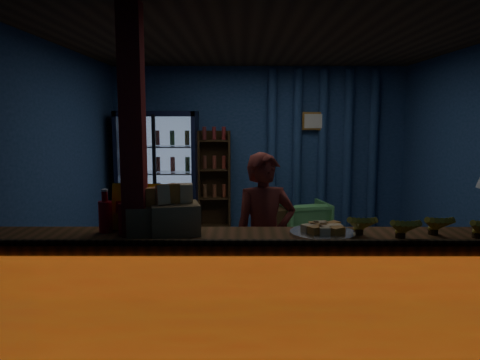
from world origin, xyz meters
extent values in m
plane|color=#515154|center=(0.00, 0.00, 0.00)|extent=(4.60, 4.60, 0.00)
plane|color=navy|center=(0.00, 2.20, 1.30)|extent=(4.60, 0.00, 4.60)
plane|color=navy|center=(0.00, -2.20, 1.30)|extent=(4.60, 0.00, 4.60)
plane|color=navy|center=(-2.30, 0.00, 1.30)|extent=(0.00, 4.40, 4.40)
plane|color=navy|center=(2.30, 0.00, 1.30)|extent=(0.00, 4.40, 4.40)
plane|color=#472D19|center=(0.00, 0.00, 2.60)|extent=(4.60, 4.60, 0.00)
cube|color=brown|center=(0.00, -1.90, 0.47)|extent=(4.40, 0.55, 0.95)
cube|color=#D14318|center=(0.00, -2.19, 0.47)|extent=(4.35, 0.02, 0.81)
cube|color=#3D2813|center=(0.00, -2.17, 0.97)|extent=(4.40, 0.04, 0.04)
cube|color=maroon|center=(-1.05, -1.90, 1.30)|extent=(0.16, 0.16, 2.60)
cube|color=black|center=(-1.55, 2.12, 0.95)|extent=(1.20, 0.06, 1.90)
cube|color=black|center=(-2.12, 1.85, 0.95)|extent=(0.06, 0.60, 1.90)
cube|color=black|center=(-0.98, 1.85, 0.95)|extent=(0.06, 0.60, 1.90)
cube|color=black|center=(-1.55, 1.85, 1.86)|extent=(1.20, 0.60, 0.08)
cube|color=black|center=(-1.55, 1.85, 0.04)|extent=(1.20, 0.60, 0.08)
cube|color=#99B2D8|center=(-1.55, 2.07, 0.95)|extent=(1.08, 0.02, 1.74)
cube|color=white|center=(-1.55, 1.57, 0.95)|extent=(1.12, 0.02, 1.78)
cube|color=black|center=(-1.55, 1.55, 0.95)|extent=(0.05, 0.05, 1.80)
cube|color=silver|center=(-1.55, 1.85, 0.17)|extent=(1.08, 0.48, 0.02)
cylinder|color=#A62417|center=(-2.00, 1.85, 0.30)|extent=(0.07, 0.07, 0.22)
cylinder|color=#27681A|center=(-1.77, 1.85, 0.30)|extent=(0.07, 0.07, 0.22)
cylinder|color=#9F8B18|center=(-1.55, 1.85, 0.30)|extent=(0.07, 0.07, 0.22)
cylinder|color=#1F1753|center=(-1.32, 1.85, 0.30)|extent=(0.07, 0.07, 0.22)
cylinder|color=maroon|center=(-1.10, 1.85, 0.30)|extent=(0.07, 0.07, 0.22)
cube|color=silver|center=(-1.55, 1.85, 0.57)|extent=(1.08, 0.48, 0.02)
cylinder|color=#27681A|center=(-2.00, 1.85, 0.70)|extent=(0.07, 0.07, 0.22)
cylinder|color=#9F8B18|center=(-1.77, 1.85, 0.70)|extent=(0.07, 0.07, 0.22)
cylinder|color=#1F1753|center=(-1.55, 1.85, 0.70)|extent=(0.07, 0.07, 0.22)
cylinder|color=maroon|center=(-1.32, 1.85, 0.70)|extent=(0.07, 0.07, 0.22)
cylinder|color=#A62417|center=(-1.10, 1.85, 0.70)|extent=(0.07, 0.07, 0.22)
cube|color=silver|center=(-1.55, 1.85, 0.97)|extent=(1.08, 0.48, 0.02)
cylinder|color=#9F8B18|center=(-2.00, 1.85, 1.10)|extent=(0.07, 0.07, 0.22)
cylinder|color=#1F1753|center=(-1.77, 1.85, 1.10)|extent=(0.07, 0.07, 0.22)
cylinder|color=maroon|center=(-1.55, 1.85, 1.10)|extent=(0.07, 0.07, 0.22)
cylinder|color=#A62417|center=(-1.32, 1.85, 1.10)|extent=(0.07, 0.07, 0.22)
cylinder|color=#27681A|center=(-1.10, 1.85, 1.10)|extent=(0.07, 0.07, 0.22)
cube|color=silver|center=(-1.55, 1.85, 1.37)|extent=(1.08, 0.48, 0.02)
cylinder|color=#1F1753|center=(-2.00, 1.85, 1.50)|extent=(0.07, 0.07, 0.22)
cylinder|color=maroon|center=(-1.77, 1.85, 1.50)|extent=(0.07, 0.07, 0.22)
cylinder|color=#A62417|center=(-1.55, 1.85, 1.50)|extent=(0.07, 0.07, 0.22)
cylinder|color=#27681A|center=(-1.32, 1.85, 1.50)|extent=(0.07, 0.07, 0.22)
cylinder|color=#9F8B18|center=(-1.10, 1.85, 1.50)|extent=(0.07, 0.07, 0.22)
cube|color=#3D2813|center=(-0.70, 2.15, 0.80)|extent=(0.50, 0.02, 1.60)
cube|color=#3D2813|center=(-0.93, 2.02, 0.80)|extent=(0.03, 0.28, 1.60)
cube|color=#3D2813|center=(-0.46, 2.02, 0.80)|extent=(0.03, 0.28, 1.60)
cube|color=#3D2813|center=(-0.70, 2.02, 0.10)|extent=(0.46, 0.26, 0.02)
cube|color=#3D2813|center=(-0.70, 2.02, 0.55)|extent=(0.46, 0.26, 0.02)
cube|color=#3D2813|center=(-0.70, 2.02, 1.00)|extent=(0.46, 0.26, 0.02)
cube|color=#3D2813|center=(-0.70, 2.02, 1.45)|extent=(0.46, 0.26, 0.02)
cylinder|color=navy|center=(0.20, 2.14, 1.30)|extent=(0.14, 0.14, 2.50)
cylinder|color=navy|center=(0.60, 2.14, 1.30)|extent=(0.14, 0.14, 2.50)
cylinder|color=navy|center=(1.00, 2.14, 1.30)|extent=(0.14, 0.14, 2.50)
cylinder|color=navy|center=(1.40, 2.14, 1.30)|extent=(0.14, 0.14, 2.50)
cylinder|color=navy|center=(1.80, 2.14, 1.30)|extent=(0.14, 0.14, 2.50)
cube|color=#C78831|center=(0.85, 2.10, 1.75)|extent=(0.36, 0.03, 0.28)
cube|color=silver|center=(0.85, 2.08, 1.75)|extent=(0.30, 0.01, 0.22)
imported|color=maroon|center=(-0.08, -1.26, 0.75)|extent=(0.62, 0.47, 1.51)
imported|color=#59B35B|center=(0.64, 1.44, 0.30)|extent=(0.77, 0.79, 0.60)
cube|color=#3D2813|center=(0.20, 1.39, 0.25)|extent=(0.68, 0.60, 0.51)
cylinder|color=#3D2813|center=(0.20, 1.39, 0.56)|extent=(0.10, 0.10, 0.10)
cube|color=yellow|center=(-1.05, -1.74, 1.13)|extent=(0.45, 0.13, 0.36)
cube|color=#AE0B14|center=(-1.05, -1.76, 1.13)|extent=(0.38, 0.06, 0.09)
cylinder|color=#AE0B14|center=(-1.30, -1.81, 1.07)|extent=(0.10, 0.10, 0.23)
cylinder|color=#AE0B14|center=(-1.30, -1.81, 1.23)|extent=(0.05, 0.05, 0.09)
cylinder|color=white|center=(-1.30, -1.81, 1.27)|extent=(0.05, 0.05, 0.02)
cylinder|color=#AE0B14|center=(-1.13, -1.89, 1.07)|extent=(0.10, 0.10, 0.23)
cylinder|color=#AE0B14|center=(-1.13, -1.89, 1.23)|extent=(0.05, 0.05, 0.09)
cylinder|color=white|center=(-1.13, -1.89, 1.27)|extent=(0.05, 0.05, 0.02)
cylinder|color=silver|center=(-0.96, -1.81, 1.07)|extent=(0.10, 0.10, 0.23)
cylinder|color=silver|center=(-0.96, -1.81, 1.23)|extent=(0.05, 0.05, 0.09)
cylinder|color=white|center=(-0.96, -1.81, 1.27)|extent=(0.05, 0.05, 0.02)
cube|color=olive|center=(-0.77, -1.84, 1.06)|extent=(0.41, 0.36, 0.23)
cube|color=gold|center=(-0.86, -1.86, 1.25)|extent=(0.10, 0.08, 0.14)
cube|color=orange|center=(-0.77, -1.84, 1.25)|extent=(0.10, 0.08, 0.14)
cube|color=gold|center=(-0.69, -1.82, 1.25)|extent=(0.10, 0.08, 0.14)
cube|color=olive|center=(-0.96, -1.84, 1.06)|extent=(0.37, 0.33, 0.21)
cube|color=gold|center=(-1.04, -1.86, 1.23)|extent=(0.10, 0.07, 0.14)
cube|color=orange|center=(-0.96, -1.84, 1.23)|extent=(0.10, 0.07, 0.14)
cube|color=gold|center=(-0.88, -1.83, 1.23)|extent=(0.10, 0.07, 0.14)
cylinder|color=silver|center=(0.32, -1.89, 0.96)|extent=(0.49, 0.49, 0.03)
cube|color=gold|center=(0.41, -1.89, 1.00)|extent=(0.11, 0.07, 0.05)
cube|color=orange|center=(0.39, -1.82, 1.00)|extent=(0.13, 0.13, 0.05)
cube|color=gold|center=(0.32, -1.79, 1.00)|extent=(0.07, 0.11, 0.05)
cube|color=orange|center=(0.25, -1.82, 1.00)|extent=(0.13, 0.13, 0.05)
cube|color=gold|center=(0.22, -1.89, 1.00)|extent=(0.11, 0.07, 0.05)
cube|color=orange|center=(0.25, -1.95, 1.00)|extent=(0.13, 0.13, 0.05)
cube|color=gold|center=(0.32, -1.98, 1.00)|extent=(0.07, 0.11, 0.05)
cube|color=orange|center=(0.39, -1.95, 1.00)|extent=(0.13, 0.13, 0.05)
camera|label=1|loc=(-0.28, -5.23, 1.81)|focal=35.00mm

